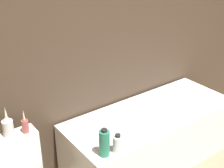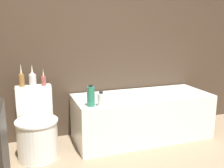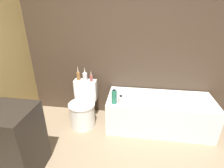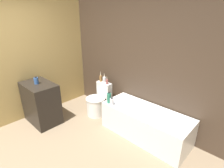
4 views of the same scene
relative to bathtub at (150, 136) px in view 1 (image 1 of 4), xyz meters
The scene contains 6 objects.
wall_back_tiled 1.29m from the bathtub, 150.31° to the left, with size 6.40×0.06×2.60m.
bathtub is the anchor object (origin of this frame).
vase_silver 1.36m from the bathtub, behind, with size 0.08×0.08×0.24m.
vase_bronze 1.24m from the bathtub, behind, with size 0.05×0.05×0.19m.
shampoo_bottle_tall 0.83m from the bathtub, 161.02° to the right, with size 0.08×0.08×0.23m.
shampoo_bottle_short 0.74m from the bathtub, 155.84° to the right, with size 0.07×0.07×0.15m.
Camera 1 is at (-1.08, 0.08, 2.01)m, focal length 50.00 mm.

